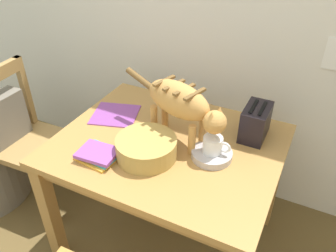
{
  "coord_description": "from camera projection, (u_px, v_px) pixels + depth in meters",
  "views": [
    {
      "loc": [
        0.76,
        -0.1,
        1.79
      ],
      "look_at": [
        0.15,
        1.13,
        0.84
      ],
      "focal_mm": 36.63,
      "sensor_mm": 36.0,
      "label": 1
    }
  ],
  "objects": [
    {
      "name": "wooden_chair_near",
      "position": [
        32.0,
        142.0,
        2.18
      ],
      "size": [
        0.44,
        0.44,
        0.95
      ],
      "rotation": [
        0.0,
        0.0,
        -1.51
      ],
      "color": "#A77F48",
      "rests_on": "ground_plane"
    },
    {
      "name": "wicker_basket",
      "position": [
        146.0,
        148.0,
        1.61
      ],
      "size": [
        0.29,
        0.29,
        0.1
      ],
      "color": "tan",
      "rests_on": "dining_table"
    },
    {
      "name": "book_stack",
      "position": [
        98.0,
        154.0,
        1.61
      ],
      "size": [
        0.2,
        0.17,
        0.04
      ],
      "color": "gold",
      "rests_on": "dining_table"
    },
    {
      "name": "magazine",
      "position": [
        115.0,
        115.0,
        1.94
      ],
      "size": [
        0.3,
        0.3,
        0.01
      ],
      "primitive_type": "cube",
      "rotation": [
        0.0,
        0.0,
        0.3
      ],
      "color": "#8B4298",
      "rests_on": "dining_table"
    },
    {
      "name": "saucer_bowl",
      "position": [
        212.0,
        154.0,
        1.62
      ],
      "size": [
        0.19,
        0.19,
        0.04
      ],
      "primitive_type": "cylinder",
      "color": "#B4ADB0",
      "rests_on": "dining_table"
    },
    {
      "name": "dining_table",
      "position": [
        168.0,
        157.0,
        1.78
      ],
      "size": [
        1.11,
        0.9,
        0.74
      ],
      "color": "#AF7D40",
      "rests_on": "ground_plane"
    },
    {
      "name": "coffee_mug",
      "position": [
        213.0,
        145.0,
        1.59
      ],
      "size": [
        0.13,
        0.09,
        0.08
      ],
      "color": "white",
      "rests_on": "saucer_bowl"
    },
    {
      "name": "wall_rear",
      "position": [
        198.0,
        2.0,
        2.01
      ],
      "size": [
        4.44,
        0.11,
        2.5
      ],
      "color": "silver",
      "rests_on": "ground_plane"
    },
    {
      "name": "toaster",
      "position": [
        256.0,
        122.0,
        1.72
      ],
      "size": [
        0.12,
        0.2,
        0.18
      ],
      "color": "black",
      "rests_on": "dining_table"
    },
    {
      "name": "cat",
      "position": [
        182.0,
        103.0,
        1.62
      ],
      "size": [
        0.61,
        0.25,
        0.32
      ],
      "rotation": [
        0.0,
        0.0,
        -1.87
      ],
      "color": "#C78E48",
      "rests_on": "dining_table"
    }
  ]
}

